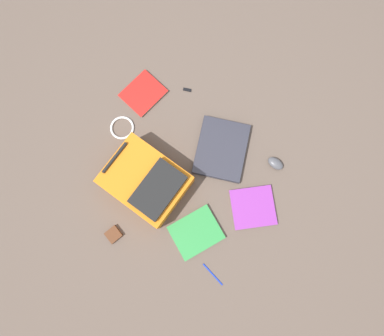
{
  "coord_description": "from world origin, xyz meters",
  "views": [
    {
      "loc": [
        -0.23,
        -0.16,
        1.75
      ],
      "look_at": [
        0.04,
        -0.02,
        0.02
      ],
      "focal_mm": 29.33,
      "sensor_mm": 36.0,
      "label": 1
    }
  ],
  "objects_px": {
    "book_red": "(143,93)",
    "usb_stick": "(187,90)",
    "computer_mouse": "(275,163)",
    "book_blue": "(196,232)",
    "pen_black": "(213,274)",
    "earbud_pouch": "(114,234)",
    "cable_coil": "(122,128)",
    "laptop": "(221,149)",
    "book_manual": "(253,207)",
    "backpack": "(147,181)"
  },
  "relations": [
    {
      "from": "backpack",
      "to": "earbud_pouch",
      "type": "xyz_separation_m",
      "value": [
        -0.33,
        0.03,
        -0.07
      ]
    },
    {
      "from": "backpack",
      "to": "pen_black",
      "type": "bearing_deg",
      "value": -116.44
    },
    {
      "from": "backpack",
      "to": "computer_mouse",
      "type": "height_order",
      "value": "backpack"
    },
    {
      "from": "laptop",
      "to": "pen_black",
      "type": "xyz_separation_m",
      "value": [
        -0.63,
        -0.27,
        -0.01
      ]
    },
    {
      "from": "book_blue",
      "to": "earbud_pouch",
      "type": "relative_size",
      "value": 4.51
    },
    {
      "from": "backpack",
      "to": "book_manual",
      "type": "height_order",
      "value": "backpack"
    },
    {
      "from": "book_manual",
      "to": "pen_black",
      "type": "height_order",
      "value": "book_manual"
    },
    {
      "from": "pen_black",
      "to": "usb_stick",
      "type": "distance_m",
      "value": 1.06
    },
    {
      "from": "backpack",
      "to": "laptop",
      "type": "distance_m",
      "value": 0.46
    },
    {
      "from": "book_manual",
      "to": "usb_stick",
      "type": "xyz_separation_m",
      "value": [
        0.44,
        0.64,
        -0.01
      ]
    },
    {
      "from": "book_blue",
      "to": "pen_black",
      "type": "distance_m",
      "value": 0.24
    },
    {
      "from": "book_red",
      "to": "usb_stick",
      "type": "xyz_separation_m",
      "value": [
        0.14,
        -0.22,
        -0.0
      ]
    },
    {
      "from": "laptop",
      "to": "book_red",
      "type": "relative_size",
      "value": 1.48
    },
    {
      "from": "book_blue",
      "to": "backpack",
      "type": "bearing_deg",
      "value": 72.18
    },
    {
      "from": "computer_mouse",
      "to": "usb_stick",
      "type": "height_order",
      "value": "computer_mouse"
    },
    {
      "from": "backpack",
      "to": "book_red",
      "type": "distance_m",
      "value": 0.54
    },
    {
      "from": "backpack",
      "to": "cable_coil",
      "type": "height_order",
      "value": "backpack"
    },
    {
      "from": "book_blue",
      "to": "cable_coil",
      "type": "distance_m",
      "value": 0.73
    },
    {
      "from": "computer_mouse",
      "to": "pen_black",
      "type": "xyz_separation_m",
      "value": [
        -0.7,
        0.04,
        -0.01
      ]
    },
    {
      "from": "book_red",
      "to": "book_manual",
      "type": "height_order",
      "value": "book_manual"
    },
    {
      "from": "backpack",
      "to": "earbud_pouch",
      "type": "height_order",
      "value": "backpack"
    },
    {
      "from": "computer_mouse",
      "to": "book_blue",
      "type": "bearing_deg",
      "value": 167.39
    },
    {
      "from": "earbud_pouch",
      "to": "usb_stick",
      "type": "distance_m",
      "value": 0.93
    },
    {
      "from": "book_manual",
      "to": "computer_mouse",
      "type": "height_order",
      "value": "computer_mouse"
    },
    {
      "from": "book_manual",
      "to": "laptop",
      "type": "bearing_deg",
      "value": 55.01
    },
    {
      "from": "backpack",
      "to": "earbud_pouch",
      "type": "relative_size",
      "value": 6.31
    },
    {
      "from": "laptop",
      "to": "cable_coil",
      "type": "distance_m",
      "value": 0.59
    },
    {
      "from": "cable_coil",
      "to": "earbud_pouch",
      "type": "distance_m",
      "value": 0.6
    },
    {
      "from": "backpack",
      "to": "book_blue",
      "type": "xyz_separation_m",
      "value": [
        -0.12,
        -0.36,
        -0.07
      ]
    },
    {
      "from": "cable_coil",
      "to": "usb_stick",
      "type": "distance_m",
      "value": 0.44
    },
    {
      "from": "backpack",
      "to": "laptop",
      "type": "relative_size",
      "value": 1.13
    },
    {
      "from": "backpack",
      "to": "pen_black",
      "type": "distance_m",
      "value": 0.61
    },
    {
      "from": "book_red",
      "to": "cable_coil",
      "type": "bearing_deg",
      "value": 178.63
    },
    {
      "from": "laptop",
      "to": "cable_coil",
      "type": "xyz_separation_m",
      "value": [
        -0.15,
        0.56,
        -0.01
      ]
    },
    {
      "from": "pen_black",
      "to": "usb_stick",
      "type": "height_order",
      "value": "same"
    },
    {
      "from": "laptop",
      "to": "book_manual",
      "type": "distance_m",
      "value": 0.37
    },
    {
      "from": "earbud_pouch",
      "to": "backpack",
      "type": "bearing_deg",
      "value": -5.29
    },
    {
      "from": "computer_mouse",
      "to": "book_red",
      "type": "bearing_deg",
      "value": 97.94
    },
    {
      "from": "computer_mouse",
      "to": "cable_coil",
      "type": "height_order",
      "value": "computer_mouse"
    },
    {
      "from": "cable_coil",
      "to": "earbud_pouch",
      "type": "xyz_separation_m",
      "value": [
        -0.54,
        -0.26,
        0.0
      ]
    },
    {
      "from": "cable_coil",
      "to": "pen_black",
      "type": "xyz_separation_m",
      "value": [
        -0.48,
        -0.83,
        -0.0
      ]
    },
    {
      "from": "book_manual",
      "to": "computer_mouse",
      "type": "distance_m",
      "value": 0.28
    },
    {
      "from": "book_red",
      "to": "earbud_pouch",
      "type": "relative_size",
      "value": 3.76
    },
    {
      "from": "laptop",
      "to": "book_manual",
      "type": "xyz_separation_m",
      "value": [
        -0.21,
        -0.3,
        -0.01
      ]
    },
    {
      "from": "earbud_pouch",
      "to": "book_manual",
      "type": "bearing_deg",
      "value": -51.37
    },
    {
      "from": "pen_black",
      "to": "book_blue",
      "type": "bearing_deg",
      "value": 49.74
    },
    {
      "from": "laptop",
      "to": "book_red",
      "type": "xyz_separation_m",
      "value": [
        0.09,
        0.56,
        -0.01
      ]
    },
    {
      "from": "book_blue",
      "to": "usb_stick",
      "type": "bearing_deg",
      "value": 31.13
    },
    {
      "from": "book_red",
      "to": "pen_black",
      "type": "distance_m",
      "value": 1.1
    },
    {
      "from": "earbud_pouch",
      "to": "book_red",
      "type": "bearing_deg",
      "value": 17.94
    }
  ]
}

